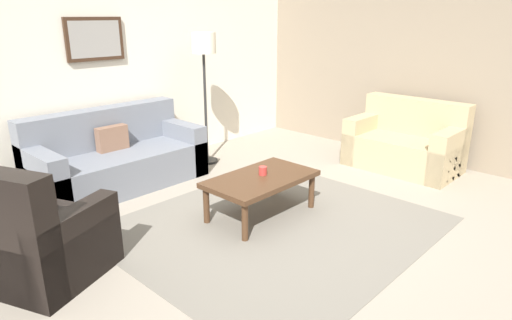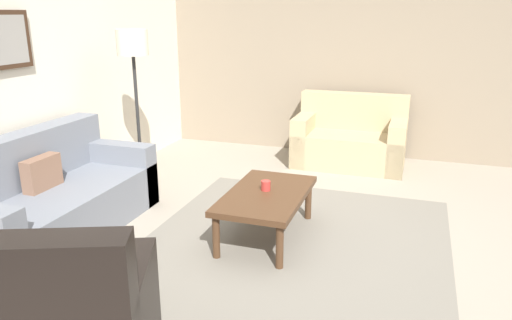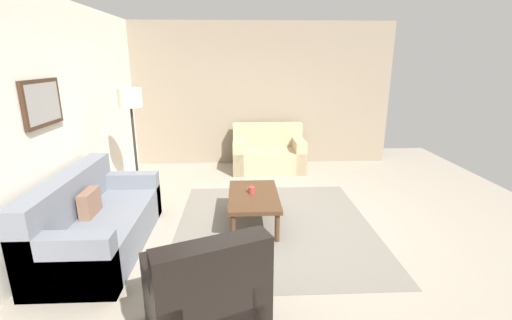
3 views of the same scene
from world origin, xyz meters
name	(u,v)px [view 1 (image 1 of 3)]	position (x,y,z in m)	size (l,w,h in m)	color
ground_plane	(275,226)	(0.00, 0.00, 0.00)	(8.00, 8.00, 0.00)	gray
rear_partition	(119,58)	(0.00, 2.60, 1.40)	(6.00, 0.12, 2.80)	silver
stone_feature_panel	(425,56)	(3.00, 0.00, 1.40)	(0.12, 5.20, 2.80)	gray
area_rug	(275,225)	(0.00, 0.00, 0.00)	(2.82, 2.51, 0.01)	slate
couch_main	(115,160)	(-0.46, 2.10, 0.30)	(1.93, 0.89, 0.88)	slate
couch_loveseat	(406,145)	(2.48, -0.11, 0.30)	(0.81, 1.36, 0.88)	tan
armchair_leather	(36,244)	(-1.90, 0.70, 0.31)	(1.04, 1.04, 0.95)	black
coffee_table	(261,181)	(0.09, 0.27, 0.36)	(1.10, 0.64, 0.41)	#472D1C
cup	(263,171)	(0.14, 0.29, 0.45)	(0.08, 0.08, 0.08)	#B2332D
lamp_standing	(204,57)	(0.82, 1.95, 1.41)	(0.32, 0.32, 1.71)	black
framed_artwork	(95,39)	(-0.33, 2.51, 1.65)	(0.70, 0.04, 0.49)	#382316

